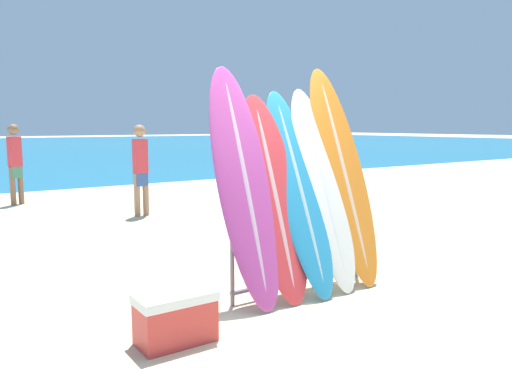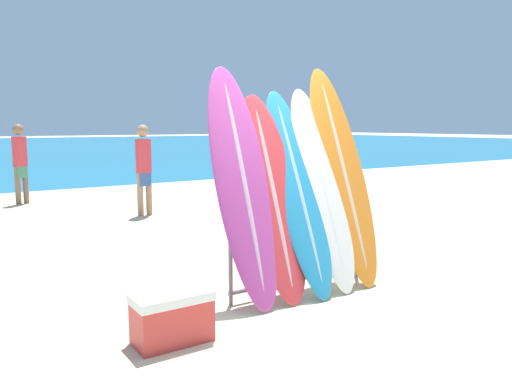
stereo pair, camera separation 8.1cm
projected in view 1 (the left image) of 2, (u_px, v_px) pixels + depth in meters
The scene contains 10 objects.
ground_plane at pixel (312, 305), 4.69m from camera, with size 160.00×160.00×0.00m, color beige.
surfboard_rack at pixel (300, 244), 5.05m from camera, with size 1.66×0.04×0.90m.
surfboard_slot_0 at pixel (244, 184), 4.64m from camera, with size 0.58×0.88×2.26m.
surfboard_slot_1 at pixel (274, 196), 4.81m from camera, with size 0.60×0.79×1.99m.
surfboard_slot_2 at pixel (299, 191), 4.99m from camera, with size 0.53×0.95×2.05m.
surfboard_slot_3 at pixel (323, 187), 5.17m from camera, with size 0.54×0.91×2.08m.
surfboard_slot_4 at pixel (343, 173), 5.38m from camera, with size 0.60×0.96×2.32m.
person_near_water at pixel (141, 166), 9.18m from camera, with size 0.28×0.23×1.69m.
person_mid_beach at pixel (15, 161), 10.49m from camera, with size 0.29×0.23×1.70m.
cooler_box at pixel (176, 317), 3.85m from camera, with size 0.61×0.33×0.40m.
Camera 1 is at (-2.97, -3.43, 1.68)m, focal length 35.00 mm.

